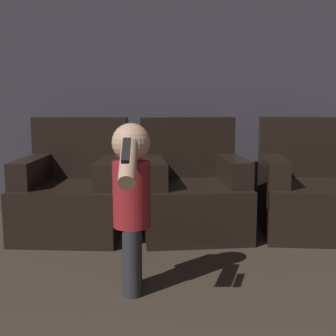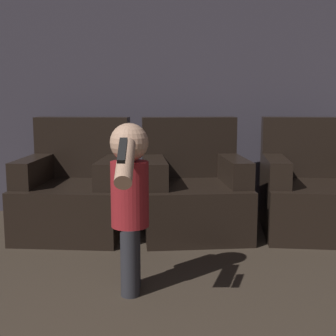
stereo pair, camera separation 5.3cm
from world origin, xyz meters
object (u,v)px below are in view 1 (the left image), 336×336
Objects in this scene: armchair_left at (74,193)px; person_toddler at (132,195)px; armchair_right at (312,192)px; armchair_middle at (192,193)px.

person_toddler is at bearing -61.36° from armchair_left.
armchair_left is 0.96× the size of person_toddler.
armchair_right is 0.96× the size of person_toddler.
armchair_left is at bearing 23.63° from person_toddler.
armchair_right is 1.81m from person_toddler.
armchair_left is 1.00× the size of armchair_right.
armchair_right is (0.96, -0.00, 0.00)m from armchair_middle.
armchair_left and armchair_middle have the same top height.
person_toddler reaches higher than armchair_middle.
armchair_right is at bearing -5.28° from armchair_middle.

